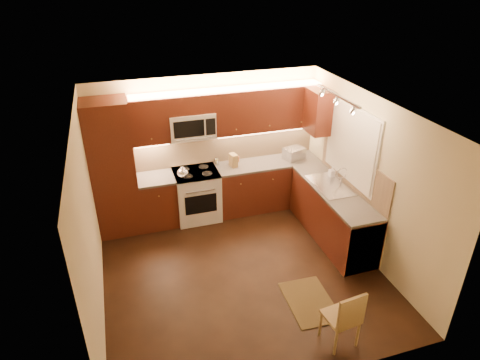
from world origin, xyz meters
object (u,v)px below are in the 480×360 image
object	(u,v)px
microwave	(192,125)
sink	(331,182)
dining_chair	(341,315)
kettle	(182,171)
knife_block	(233,160)
stove	(197,195)
toaster_oven	(294,153)
soap_bottle	(332,172)

from	to	relation	value
microwave	sink	distance (m)	2.48
sink	dining_chair	bearing A→B (deg)	-114.16
dining_chair	kettle	bearing A→B (deg)	105.75
kettle	dining_chair	bearing A→B (deg)	-54.02
knife_block	kettle	bearing A→B (deg)	179.97
stove	microwave	distance (m)	1.27
stove	knife_block	size ratio (longest dim) A/B	3.97
toaster_oven	knife_block	world-z (taller)	knife_block
stove	dining_chair	size ratio (longest dim) A/B	1.10
stove	sink	bearing A→B (deg)	-29.36
microwave	dining_chair	world-z (taller)	microwave
sink	toaster_oven	world-z (taller)	toaster_oven
toaster_oven	dining_chair	world-z (taller)	toaster_oven
toaster_oven	knife_block	size ratio (longest dim) A/B	1.53
stove	dining_chair	distance (m)	3.43
sink	toaster_oven	xyz separation A→B (m)	(-0.16, 1.14, 0.03)
sink	toaster_oven	bearing A→B (deg)	97.78
toaster_oven	soap_bottle	bearing A→B (deg)	-87.27
microwave	kettle	world-z (taller)	microwave
knife_block	dining_chair	bearing A→B (deg)	-94.34
stove	dining_chair	xyz separation A→B (m)	(1.04, -3.27, -0.04)
microwave	toaster_oven	xyz separation A→B (m)	(1.84, -0.12, -0.71)
kettle	toaster_oven	distance (m)	2.09
toaster_oven	dining_chair	distance (m)	3.43
stove	microwave	size ratio (longest dim) A/B	1.21
kettle	soap_bottle	bearing A→B (deg)	-2.94
stove	kettle	bearing A→B (deg)	-154.05
knife_block	soap_bottle	bearing A→B (deg)	-41.64
stove	soap_bottle	xyz separation A→B (m)	(2.16, -0.85, 0.54)
microwave	soap_bottle	xyz separation A→B (m)	(2.16, -0.98, -0.72)
stove	knife_block	distance (m)	0.89
kettle	toaster_oven	bearing A→B (deg)	17.49
soap_bottle	sink	bearing A→B (deg)	-125.07
stove	sink	world-z (taller)	sink
stove	knife_block	world-z (taller)	knife_block
microwave	knife_block	world-z (taller)	microwave
kettle	dining_chair	distance (m)	3.46
dining_chair	knife_block	bearing A→B (deg)	89.51
microwave	kettle	distance (m)	0.78
soap_bottle	dining_chair	size ratio (longest dim) A/B	0.23
kettle	dining_chair	world-z (taller)	kettle
microwave	knife_block	distance (m)	0.99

